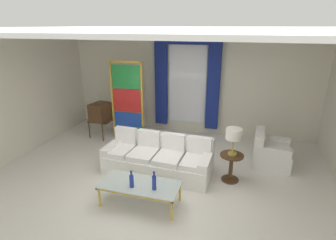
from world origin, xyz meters
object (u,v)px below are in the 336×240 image
at_px(bottle_crystal_tall, 132,180).
at_px(round_side_table, 231,165).
at_px(vintage_tv, 101,113).
at_px(table_lamp_brass, 234,135).
at_px(coffee_table, 140,186).
at_px(couch_white_long, 159,158).
at_px(stained_glass_divider, 127,102).
at_px(bottle_blue_decanter, 154,182).
at_px(armchair_white, 269,153).
at_px(peacock_figurine, 139,136).

xyz_separation_m(bottle_crystal_tall, round_side_table, (1.61, 1.39, -0.19)).
height_order(bottle_crystal_tall, vintage_tv, vintage_tv).
bearing_deg(table_lamp_brass, coffee_table, -140.12).
bearing_deg(couch_white_long, vintage_tv, 147.26).
height_order(coffee_table, stained_glass_divider, stained_glass_divider).
distance_m(round_side_table, table_lamp_brass, 0.67).
height_order(bottle_blue_decanter, armchair_white, armchair_white).
distance_m(coffee_table, bottle_blue_decanter, 0.36).
xyz_separation_m(vintage_tv, armchair_white, (4.57, -0.43, -0.44)).
height_order(bottle_blue_decanter, stained_glass_divider, stained_glass_divider).
xyz_separation_m(couch_white_long, peacock_figurine, (-1.00, 1.26, -0.09)).
distance_m(coffee_table, table_lamp_brass, 2.08).
relative_size(couch_white_long, bottle_blue_decanter, 6.71).
distance_m(coffee_table, stained_glass_divider, 3.22).
relative_size(bottle_blue_decanter, round_side_table, 0.59).
bearing_deg(couch_white_long, coffee_table, -87.62).
bearing_deg(bottle_blue_decanter, stained_glass_divider, 121.89).
height_order(armchair_white, peacock_figurine, armchair_white).
bearing_deg(stained_glass_divider, round_side_table, -26.89).
xyz_separation_m(stained_glass_divider, table_lamp_brass, (2.99, -1.52, -0.03)).
relative_size(bottle_blue_decanter, stained_glass_divider, 0.16).
bearing_deg(stained_glass_divider, bottle_blue_decanter, -58.11).
relative_size(coffee_table, vintage_tv, 1.05).
bearing_deg(armchair_white, bottle_crystal_tall, -135.95).
bearing_deg(bottle_blue_decanter, round_side_table, 47.91).
bearing_deg(bottle_crystal_tall, vintage_tv, 127.86).
relative_size(peacock_figurine, table_lamp_brass, 1.05).
relative_size(vintage_tv, armchair_white, 1.55).
bearing_deg(peacock_figurine, armchair_white, -4.66).
relative_size(bottle_blue_decanter, peacock_figurine, 0.59).
bearing_deg(couch_white_long, bottle_crystal_tall, -92.11).
distance_m(couch_white_long, vintage_tv, 2.66).
distance_m(stained_glass_divider, table_lamp_brass, 3.36).
bearing_deg(coffee_table, table_lamp_brass, 39.88).
distance_m(stained_glass_divider, round_side_table, 3.43).
relative_size(couch_white_long, round_side_table, 3.98).
bearing_deg(table_lamp_brass, armchair_white, 49.71).
relative_size(bottle_crystal_tall, round_side_table, 0.55).
xyz_separation_m(vintage_tv, stained_glass_divider, (0.77, 0.14, 0.33)).
height_order(bottle_crystal_tall, armchair_white, armchair_white).
relative_size(couch_white_long, vintage_tv, 1.76).
bearing_deg(armchair_white, couch_white_long, -157.44).
relative_size(bottle_blue_decanter, armchair_white, 0.41).
height_order(coffee_table, vintage_tv, vintage_tv).
bearing_deg(peacock_figurine, table_lamp_brass, -25.47).
height_order(bottle_blue_decanter, peacock_figurine, bottle_blue_decanter).
bearing_deg(bottle_crystal_tall, table_lamp_brass, 40.74).
distance_m(bottle_blue_decanter, table_lamp_brass, 1.87).
bearing_deg(bottle_blue_decanter, vintage_tv, 133.14).
distance_m(bottle_blue_decanter, armchair_white, 3.07).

